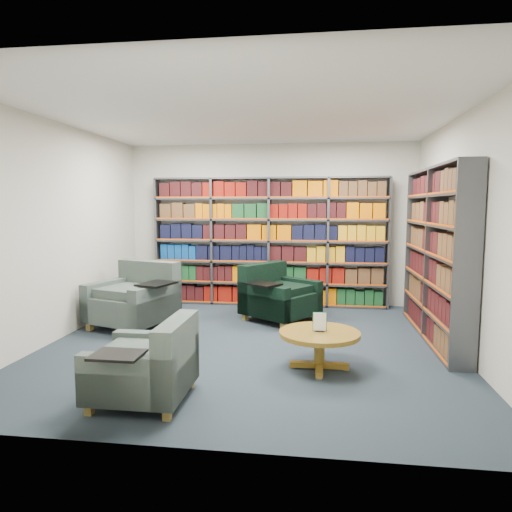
# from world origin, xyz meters

# --- Properties ---
(room_shell) EXTENTS (5.02, 5.02, 2.82)m
(room_shell) POSITION_xyz_m (0.00, 0.00, 1.40)
(room_shell) COLOR #1B222F
(room_shell) RESTS_ON ground
(bookshelf_back) EXTENTS (4.00, 0.28, 2.20)m
(bookshelf_back) POSITION_xyz_m (0.00, 2.34, 1.10)
(bookshelf_back) COLOR #47494F
(bookshelf_back) RESTS_ON ground
(bookshelf_right) EXTENTS (0.28, 2.50, 2.20)m
(bookshelf_right) POSITION_xyz_m (2.34, 0.60, 1.10)
(bookshelf_right) COLOR #47494F
(bookshelf_right) RESTS_ON ground
(chair_teal_left) EXTENTS (1.33, 1.26, 0.91)m
(chair_teal_left) POSITION_xyz_m (-1.75, 0.70, 0.37)
(chair_teal_left) COLOR #061F3B
(chair_teal_left) RESTS_ON ground
(chair_green_right) EXTENTS (1.29, 1.31, 0.84)m
(chair_green_right) POSITION_xyz_m (0.21, 1.34, 0.34)
(chair_green_right) COLOR black
(chair_green_right) RESTS_ON ground
(chair_teal_front) EXTENTS (0.82, 0.95, 0.74)m
(chair_teal_front) POSITION_xyz_m (-0.62, -1.76, 0.30)
(chair_teal_front) COLOR #061F3B
(chair_teal_front) RESTS_ON ground
(coffee_table) EXTENTS (0.86, 0.86, 0.60)m
(coffee_table) POSITION_xyz_m (0.86, -0.74, 0.32)
(coffee_table) COLOR brown
(coffee_table) RESTS_ON ground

